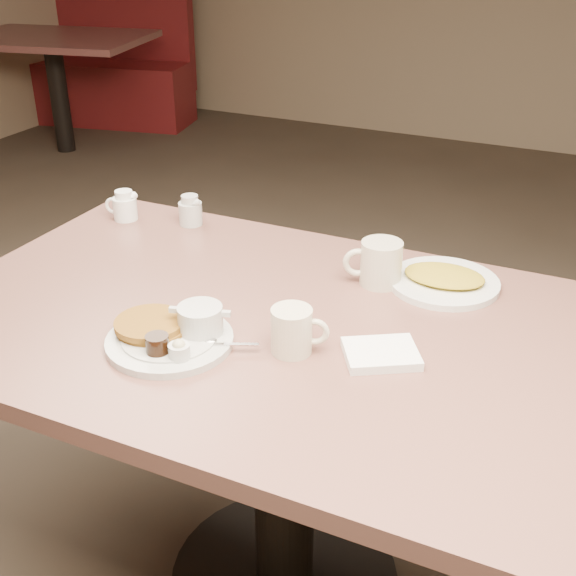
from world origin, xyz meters
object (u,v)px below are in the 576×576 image
at_px(main_plate, 173,332).
at_px(creamer_right, 190,211).
at_px(diner_table, 284,391).
at_px(coffee_mug_far, 379,263).
at_px(booth_back_left, 107,68).
at_px(creamer_left, 124,206).
at_px(coffee_mug_near, 293,330).
at_px(hash_plate, 444,280).

distance_m(main_plate, creamer_right, 0.60).
relative_size(main_plate, creamer_right, 3.76).
distance_m(diner_table, coffee_mug_far, 0.35).
height_order(diner_table, main_plate, main_plate).
height_order(main_plate, booth_back_left, booth_back_left).
xyz_separation_m(diner_table, main_plate, (-0.16, -0.16, 0.19)).
xyz_separation_m(creamer_left, booth_back_left, (-2.41, 3.02, -0.38)).
height_order(diner_table, coffee_mug_near, coffee_mug_near).
bearing_deg(main_plate, booth_back_left, 129.37).
xyz_separation_m(coffee_mug_far, hash_plate, (0.14, 0.05, -0.04)).
distance_m(diner_table, creamer_right, 0.61).
distance_m(diner_table, hash_plate, 0.43).
bearing_deg(diner_table, coffee_mug_near, -55.48).
distance_m(diner_table, coffee_mug_near, 0.24).
bearing_deg(coffee_mug_far, creamer_left, 174.49).
distance_m(coffee_mug_far, booth_back_left, 4.43).
xyz_separation_m(coffee_mug_near, booth_back_left, (-3.10, 3.43, -0.39)).
relative_size(main_plate, booth_back_left, 0.20).
bearing_deg(diner_table, hash_plate, 49.83).
relative_size(coffee_mug_far, booth_back_left, 0.09).
bearing_deg(creamer_right, creamer_left, -165.79).
height_order(main_plate, creamer_left, creamer_left).
height_order(coffee_mug_far, creamer_right, coffee_mug_far).
height_order(coffee_mug_far, hash_plate, coffee_mug_far).
distance_m(main_plate, coffee_mug_far, 0.49).
height_order(coffee_mug_near, coffee_mug_far, coffee_mug_far).
xyz_separation_m(main_plate, coffee_mug_near, (0.22, 0.07, 0.02)).
xyz_separation_m(creamer_left, hash_plate, (0.88, -0.02, -0.02)).
distance_m(creamer_left, hash_plate, 0.88).
bearing_deg(main_plate, coffee_mug_far, 55.64).
bearing_deg(creamer_left, creamer_right, 14.21).
distance_m(diner_table, creamer_left, 0.73).
bearing_deg(diner_table, creamer_left, 152.85).
bearing_deg(creamer_left, main_plate, -46.07).
bearing_deg(main_plate, coffee_mug_near, 17.44).
xyz_separation_m(main_plate, coffee_mug_far, (0.28, 0.41, 0.03)).
xyz_separation_m(diner_table, coffee_mug_near, (0.06, -0.09, 0.22)).
bearing_deg(creamer_right, main_plate, -61.56).
distance_m(creamer_right, hash_plate, 0.70).
xyz_separation_m(main_plate, hash_plate, (0.41, 0.46, -0.01)).
bearing_deg(main_plate, creamer_right, 118.44).
relative_size(creamer_left, creamer_right, 1.09).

